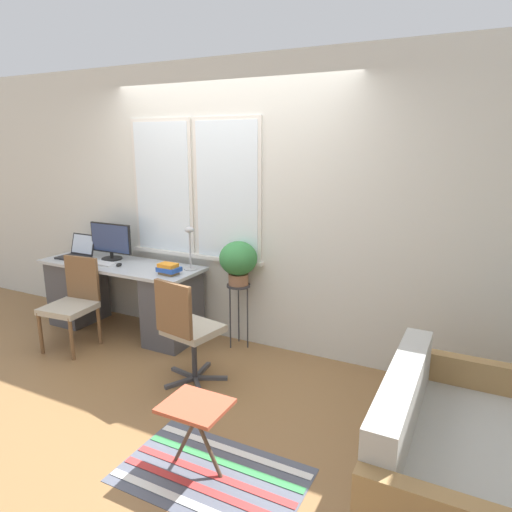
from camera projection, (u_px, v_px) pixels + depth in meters
name	position (u px, v px, depth m)	size (l,w,h in m)	color
ground_plane	(194.00, 364.00, 4.13)	(14.00, 14.00, 0.00)	olive
wall_back_with_window	(228.00, 206.00, 4.40)	(9.00, 0.12, 2.70)	silver
desk	(123.00, 295.00, 4.77)	(1.77, 0.60, 0.74)	#B2B7BC
laptop	(77.00, 253.00, 4.93)	(0.33, 0.30, 0.24)	black
monitor	(111.00, 241.00, 4.81)	(0.53, 0.22, 0.39)	black
keyboard	(99.00, 263.00, 4.68)	(0.39, 0.14, 0.02)	silver
mouse	(119.00, 265.00, 4.57)	(0.04, 0.07, 0.04)	black
desk_lamp	(190.00, 243.00, 4.41)	(0.14, 0.14, 0.42)	#ADADB2
book_stack	(169.00, 269.00, 4.29)	(0.21, 0.17, 0.11)	olive
desk_chair_wooden	(73.00, 301.00, 4.39)	(0.46, 0.47, 0.87)	brown
office_chair_swivel	(187.00, 329.00, 3.68)	(0.53, 0.53, 0.91)	#47474C
couch_loveseat	(455.00, 468.00, 2.42)	(0.84, 1.41, 0.76)	beige
plant_stand	(239.00, 294.00, 4.37)	(0.23, 0.23, 0.63)	#333338
potted_plant	(238.00, 260.00, 4.29)	(0.36, 0.36, 0.42)	#9E6B4C
floor_rug_striped	(212.00, 475.00, 2.74)	(1.12, 0.68, 0.01)	#565B6B
folding_stool	(196.00, 411.00, 2.70)	(0.38, 0.32, 0.45)	#B24C33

